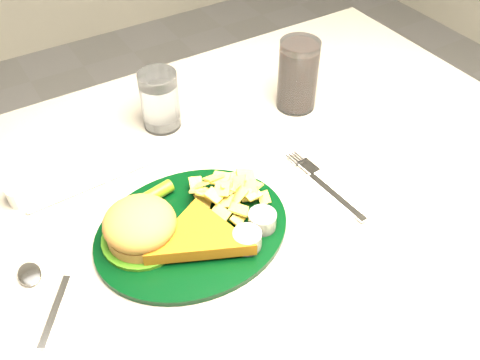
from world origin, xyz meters
The scene contains 8 objects.
table centered at (0.00, 0.00, 0.38)m, with size 1.20×0.80×0.75m, color gray, non-canonical shape.
dinner_plate centered at (-0.06, -0.03, 0.78)m, with size 0.28×0.24×0.06m, color black, non-canonical shape.
water_glass centered at (0.01, 0.22, 0.80)m, with size 0.07×0.07×0.10m, color silver.
cola_glass centered at (0.24, 0.14, 0.82)m, with size 0.07×0.07×0.13m, color black.
fork_napkin centered at (0.15, -0.08, 0.76)m, with size 0.12×0.16×0.01m, color white, non-canonical shape.
spoon centered at (-0.27, -0.06, 0.75)m, with size 0.04×0.14×0.01m, color white, non-canonical shape.
ramekin centered at (-0.25, 0.16, 0.76)m, with size 0.04×0.04×0.03m, color silver.
wrapped_straw centered at (-0.14, 0.13, 0.75)m, with size 0.23×0.08×0.01m, color white, non-canonical shape.
Camera 1 is at (-0.27, -0.50, 1.33)m, focal length 40.00 mm.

